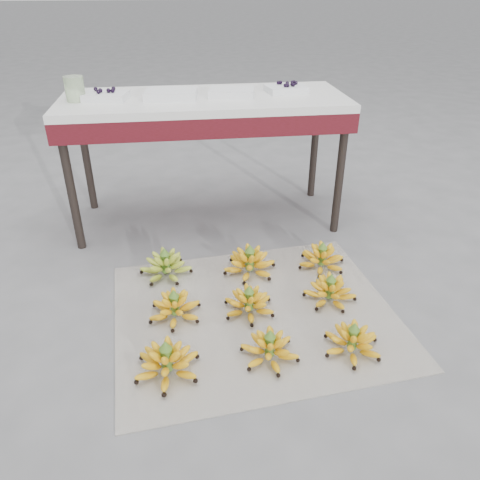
{
  "coord_description": "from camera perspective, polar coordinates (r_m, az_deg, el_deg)",
  "views": [
    {
      "loc": [
        -0.24,
        -1.65,
        1.35
      ],
      "look_at": [
        0.02,
        0.26,
        0.25
      ],
      "focal_mm": 35.0,
      "sensor_mm": 36.0,
      "label": 1
    }
  ],
  "objects": [
    {
      "name": "bunch_back_left",
      "position": [
        2.42,
        -9.04,
        -3.12
      ],
      "size": [
        0.34,
        0.34,
        0.16
      ],
      "rotation": [
        0.0,
        0.0,
        -0.42
      ],
      "color": "#94B12E",
      "rests_on": "newspaper_mat"
    },
    {
      "name": "tray_left",
      "position": [
        2.7,
        -8.39,
        17.2
      ],
      "size": [
        0.3,
        0.23,
        0.04
      ],
      "color": "silver",
      "rests_on": "vendor_table"
    },
    {
      "name": "bunch_front_left",
      "position": [
        1.87,
        -8.89,
        -14.49
      ],
      "size": [
        0.31,
        0.31,
        0.16
      ],
      "rotation": [
        0.0,
        0.0,
        0.21
      ],
      "color": "yellow",
      "rests_on": "newspaper_mat"
    },
    {
      "name": "bunch_back_center",
      "position": [
        2.4,
        1.19,
        -2.8
      ],
      "size": [
        0.31,
        0.31,
        0.16
      ],
      "rotation": [
        0.0,
        0.0,
        0.15
      ],
      "color": "yellow",
      "rests_on": "newspaper_mat"
    },
    {
      "name": "newspaper_mat",
      "position": [
        2.17,
        1.83,
        -8.9
      ],
      "size": [
        1.35,
        1.17,
        0.01
      ],
      "primitive_type": "cube",
      "rotation": [
        0.0,
        0.0,
        0.1
      ],
      "color": "white",
      "rests_on": "ground"
    },
    {
      "name": "bunch_mid_left",
      "position": [
        2.13,
        -7.95,
        -8.14
      ],
      "size": [
        0.31,
        0.31,
        0.15
      ],
      "rotation": [
        0.0,
        0.0,
        0.37
      ],
      "color": "yellow",
      "rests_on": "newspaper_mat"
    },
    {
      "name": "bunch_back_right",
      "position": [
        2.49,
        9.93,
        -2.21
      ],
      "size": [
        0.28,
        0.28,
        0.15
      ],
      "rotation": [
        0.0,
        0.0,
        0.14
      ],
      "color": "yellow",
      "rests_on": "newspaper_mat"
    },
    {
      "name": "tray_far_right",
      "position": [
        2.83,
        5.68,
        17.89
      ],
      "size": [
        0.24,
        0.19,
        0.06
      ],
      "color": "silver",
      "rests_on": "vendor_table"
    },
    {
      "name": "bunch_front_center",
      "position": [
        1.92,
        3.63,
        -13.05
      ],
      "size": [
        0.27,
        0.27,
        0.14
      ],
      "rotation": [
        0.0,
        0.0,
        0.17
      ],
      "color": "yellow",
      "rests_on": "newspaper_mat"
    },
    {
      "name": "bunch_mid_center",
      "position": [
        2.14,
        1.1,
        -7.68
      ],
      "size": [
        0.27,
        0.27,
        0.14
      ],
      "rotation": [
        0.0,
        0.0,
        0.16
      ],
      "color": "yellow",
      "rests_on": "newspaper_mat"
    },
    {
      "name": "glass_jar",
      "position": [
        2.74,
        -19.5,
        16.98
      ],
      "size": [
        0.11,
        0.11,
        0.13
      ],
      "primitive_type": "cylinder",
      "rotation": [
        0.0,
        0.0,
        0.07
      ],
      "color": "beige",
      "rests_on": "vendor_table"
    },
    {
      "name": "ground",
      "position": [
        2.15,
        0.33,
        -9.4
      ],
      "size": [
        60.0,
        60.0,
        0.0
      ],
      "primitive_type": "plane",
      "color": "#5E5E60",
      "rests_on": "ground"
    },
    {
      "name": "bunch_mid_right",
      "position": [
        2.25,
        10.91,
        -6.14
      ],
      "size": [
        0.29,
        0.29,
        0.15
      ],
      "rotation": [
        0.0,
        0.0,
        0.25
      ],
      "color": "yellow",
      "rests_on": "newspaper_mat"
    },
    {
      "name": "bunch_front_right",
      "position": [
        2.0,
        13.54,
        -11.92
      ],
      "size": [
        0.25,
        0.25,
        0.15
      ],
      "rotation": [
        0.0,
        0.0,
        0.03
      ],
      "color": "yellow",
      "rests_on": "newspaper_mat"
    },
    {
      "name": "vendor_table",
      "position": [
        2.75,
        -4.36,
        15.3
      ],
      "size": [
        1.59,
        0.63,
        0.76
      ],
      "color": "black",
      "rests_on": "ground"
    },
    {
      "name": "tray_far_left",
      "position": [
        2.74,
        -16.07,
        16.55
      ],
      "size": [
        0.26,
        0.21,
        0.06
      ],
      "color": "silver",
      "rests_on": "vendor_table"
    },
    {
      "name": "tray_right",
      "position": [
        2.72,
        -1.02,
        17.57
      ],
      "size": [
        0.28,
        0.22,
        0.04
      ],
      "color": "silver",
      "rests_on": "vendor_table"
    }
  ]
}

